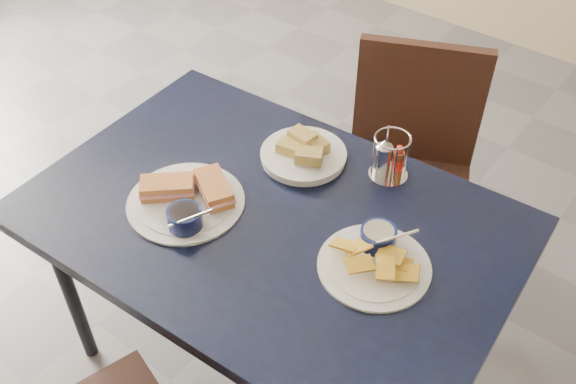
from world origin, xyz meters
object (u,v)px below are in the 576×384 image
Objects in this scene: dining_table at (270,231)px; sandwich_plate at (188,199)px; condiment_caddy at (389,159)px; plantain_plate at (376,256)px; bread_basket at (304,153)px; chair_far at (419,161)px.

sandwich_plate is at bearing -152.06° from dining_table.
dining_table is 0.38m from condiment_caddy.
sandwich_plate is at bearing -164.35° from plantain_plate.
dining_table is 0.24m from sandwich_plate.
condiment_caddy is (-0.15, 0.29, 0.04)m from plantain_plate.
plantain_plate reaches higher than bread_basket.
chair_far reaches higher than sandwich_plate.
dining_table is at bearing 27.94° from sandwich_plate.
sandwich_plate is (-0.19, -0.10, 0.09)m from dining_table.
condiment_caddy is at bearing -79.82° from chair_far.
sandwich_plate is 0.52m from plantain_plate.
sandwich_plate reaches higher than dining_table.
condiment_caddy is at bearing 116.68° from plantain_plate.
plantain_plate is (0.50, 0.14, -0.00)m from sandwich_plate.
sandwich_plate is 1.17× the size of plantain_plate.
bread_basket is 1.79× the size of condiment_caddy.
chair_far is at bearing 70.20° from sandwich_plate.
sandwich_plate is at bearing -110.55° from bread_basket.
plantain_plate reaches higher than dining_table.
condiment_caddy is at bearing 50.79° from sandwich_plate.
dining_table is at bearing -74.22° from bread_basket.
sandwich_plate is (-0.29, -0.80, 0.25)m from chair_far.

